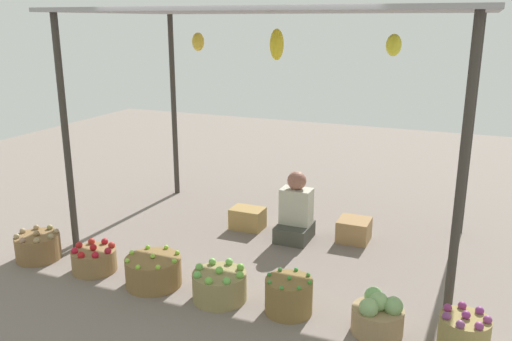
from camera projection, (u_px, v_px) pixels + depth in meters
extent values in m
plane|color=slate|center=(275.00, 240.00, 5.96)|extent=(14.00, 14.00, 0.00)
cylinder|color=#38332D|center=(66.00, 138.00, 5.41)|extent=(0.07, 0.07, 2.44)
cylinder|color=#38332D|center=(461.00, 179.00, 4.00)|extent=(0.07, 0.07, 2.44)
cylinder|color=#38332D|center=(174.00, 107.00, 7.26)|extent=(0.07, 0.07, 2.44)
cylinder|color=#38332D|center=(470.00, 129.00, 5.85)|extent=(0.07, 0.07, 2.44)
cube|color=gray|center=(277.00, 10.00, 5.29)|extent=(4.07, 2.39, 0.04)
ellipsoid|color=yellow|center=(198.00, 42.00, 5.96)|extent=(0.14, 0.14, 0.20)
ellipsoid|color=yellow|center=(277.00, 44.00, 5.32)|extent=(0.14, 0.14, 0.31)
ellipsoid|color=yellow|center=(394.00, 45.00, 5.19)|extent=(0.15, 0.15, 0.21)
cube|color=#40413A|center=(294.00, 232.00, 5.96)|extent=(0.36, 0.44, 0.18)
cube|color=#B3B29E|center=(296.00, 206.00, 5.92)|extent=(0.34, 0.22, 0.40)
sphere|color=#8D5B4A|center=(297.00, 181.00, 5.84)|extent=(0.21, 0.21, 0.21)
cylinder|color=brown|center=(38.00, 247.00, 5.47)|extent=(0.44, 0.44, 0.26)
sphere|color=#9D7F54|center=(36.00, 233.00, 5.43)|extent=(0.06, 0.06, 0.06)
sphere|color=#9A885E|center=(51.00, 237.00, 5.36)|extent=(0.06, 0.06, 0.06)
sphere|color=#A08360|center=(56.00, 231.00, 5.50)|extent=(0.06, 0.06, 0.06)
sphere|color=#96884E|center=(50.00, 227.00, 5.59)|extent=(0.06, 0.06, 0.06)
sphere|color=#997D57|center=(36.00, 227.00, 5.59)|extent=(0.06, 0.06, 0.06)
sphere|color=#96825B|center=(23.00, 231.00, 5.50)|extent=(0.06, 0.06, 0.06)
sphere|color=#9A875E|center=(17.00, 236.00, 5.36)|extent=(0.06, 0.06, 0.06)
sphere|color=#A0795F|center=(22.00, 240.00, 5.26)|extent=(0.06, 0.06, 0.06)
sphere|color=#9C845A|center=(37.00, 240.00, 5.26)|extent=(0.06, 0.06, 0.06)
cylinder|color=olive|center=(94.00, 260.00, 5.21)|extent=(0.43, 0.43, 0.22)
sphere|color=#B3161A|center=(93.00, 247.00, 5.17)|extent=(0.07, 0.07, 0.07)
sphere|color=#A91A2A|center=(108.00, 251.00, 5.11)|extent=(0.07, 0.07, 0.07)
sphere|color=#A8241F|center=(112.00, 245.00, 5.24)|extent=(0.07, 0.07, 0.07)
sphere|color=#AA151E|center=(105.00, 242.00, 5.33)|extent=(0.07, 0.07, 0.07)
sphere|color=#AE261D|center=(91.00, 241.00, 5.33)|extent=(0.07, 0.07, 0.07)
sphere|color=red|center=(79.00, 245.00, 5.24)|extent=(0.07, 0.07, 0.07)
sphere|color=red|center=(74.00, 251.00, 5.11)|extent=(0.07, 0.07, 0.07)
sphere|color=red|center=(81.00, 255.00, 5.02)|extent=(0.07, 0.07, 0.07)
sphere|color=red|center=(95.00, 255.00, 5.02)|extent=(0.07, 0.07, 0.07)
cylinder|color=olive|center=(153.00, 271.00, 4.93)|extent=(0.51, 0.51, 0.27)
sphere|color=#8FD03C|center=(153.00, 256.00, 4.89)|extent=(0.04, 0.04, 0.04)
sphere|color=#84CD40|center=(174.00, 261.00, 4.80)|extent=(0.04, 0.04, 0.04)
sphere|color=#8CC430|center=(177.00, 253.00, 4.97)|extent=(0.04, 0.04, 0.04)
sphere|color=#8BCF2F|center=(166.00, 247.00, 5.09)|extent=(0.04, 0.04, 0.04)
sphere|color=#82CC2E|center=(148.00, 247.00, 5.09)|extent=(0.04, 0.04, 0.04)
sphere|color=#89CE37|center=(132.00, 253.00, 4.97)|extent=(0.04, 0.04, 0.04)
sphere|color=#8FCC3F|center=(127.00, 261.00, 4.80)|extent=(0.04, 0.04, 0.04)
sphere|color=#8DCC38|center=(138.00, 267.00, 4.68)|extent=(0.04, 0.04, 0.04)
sphere|color=#94CD3B|center=(158.00, 267.00, 4.68)|extent=(0.04, 0.04, 0.04)
cylinder|color=#8F7F4F|center=(220.00, 286.00, 4.67)|extent=(0.48, 0.48, 0.25)
sphere|color=#6CBA44|center=(219.00, 270.00, 4.63)|extent=(0.07, 0.07, 0.07)
sphere|color=#6EB742|center=(240.00, 275.00, 4.56)|extent=(0.07, 0.07, 0.07)
sphere|color=#6DB43E|center=(241.00, 267.00, 4.71)|extent=(0.07, 0.07, 0.07)
sphere|color=#6CB64A|center=(229.00, 262.00, 4.81)|extent=(0.07, 0.07, 0.07)
sphere|color=#72B34E|center=(212.00, 262.00, 4.81)|extent=(0.07, 0.07, 0.07)
sphere|color=#70B54E|center=(199.00, 267.00, 4.71)|extent=(0.07, 0.07, 0.07)
sphere|color=#60AE50|center=(197.00, 275.00, 4.56)|extent=(0.07, 0.07, 0.07)
sphere|color=#6DB641|center=(209.00, 281.00, 4.46)|extent=(0.07, 0.07, 0.07)
sphere|color=#68B34A|center=(227.00, 281.00, 4.46)|extent=(0.07, 0.07, 0.07)
cylinder|color=olive|center=(289.00, 296.00, 4.46)|extent=(0.40, 0.40, 0.30)
sphere|color=green|center=(289.00, 278.00, 4.41)|extent=(0.04, 0.04, 0.04)
sphere|color=green|center=(310.00, 282.00, 4.35)|extent=(0.04, 0.04, 0.04)
sphere|color=#40922C|center=(308.00, 275.00, 4.48)|extent=(0.04, 0.04, 0.04)
sphere|color=green|center=(296.00, 270.00, 4.57)|extent=(0.04, 0.04, 0.04)
sphere|color=#378235|center=(280.00, 269.00, 4.57)|extent=(0.04, 0.04, 0.04)
sphere|color=#348232|center=(269.00, 275.00, 4.48)|extent=(0.04, 0.04, 0.04)
sphere|color=#408835|center=(269.00, 282.00, 4.35)|extent=(0.04, 0.04, 0.04)
sphere|color=#428935|center=(282.00, 288.00, 4.26)|extent=(0.04, 0.04, 0.04)
sphere|color=#389031|center=(299.00, 288.00, 4.25)|extent=(0.04, 0.04, 0.04)
cylinder|color=#9A7D56|center=(377.00, 320.00, 4.19)|extent=(0.41, 0.41, 0.21)
sphere|color=#84AD69|center=(379.00, 302.00, 4.14)|extent=(0.15, 0.15, 0.15)
sphere|color=#7BA264|center=(393.00, 306.00, 4.10)|extent=(0.15, 0.15, 0.15)
sphere|color=#76AF62|center=(374.00, 296.00, 4.25)|extent=(0.15, 0.15, 0.15)
sphere|color=#84A869|center=(369.00, 308.00, 4.08)|extent=(0.15, 0.15, 0.15)
cylinder|color=olive|center=(464.00, 335.00, 3.93)|extent=(0.37, 0.37, 0.28)
sphere|color=#822E76|center=(466.00, 315.00, 3.88)|extent=(0.06, 0.06, 0.06)
sphere|color=#82386F|center=(488.00, 320.00, 3.83)|extent=(0.06, 0.06, 0.06)
sphere|color=#792E73|center=(480.00, 311.00, 3.95)|extent=(0.06, 0.06, 0.06)
sphere|color=#842D6B|center=(462.00, 306.00, 4.02)|extent=(0.06, 0.06, 0.06)
sphere|color=#842F68|center=(448.00, 308.00, 3.99)|extent=(0.06, 0.06, 0.06)
sphere|color=#753870|center=(446.00, 316.00, 3.88)|extent=(0.06, 0.06, 0.06)
sphere|color=#783C6C|center=(460.00, 325.00, 3.77)|extent=(0.06, 0.06, 0.06)
sphere|color=#86356F|center=(479.00, 326.00, 3.75)|extent=(0.06, 0.06, 0.06)
cube|color=#9C764A|center=(354.00, 230.00, 5.92)|extent=(0.34, 0.34, 0.25)
cube|color=#A38148|center=(248.00, 218.00, 6.27)|extent=(0.38, 0.27, 0.25)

